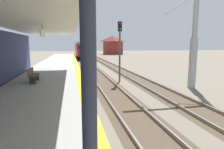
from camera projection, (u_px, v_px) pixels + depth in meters
name	position (u px, v px, depth m)	size (l,w,h in m)	color
station_platform	(48.00, 85.00, 13.69)	(5.00, 80.00, 0.91)	#999993
track_pair_nearest_platform	(101.00, 78.00, 18.52)	(2.34, 120.00, 0.16)	#4C3D2D
track_pair_middle	(134.00, 77.00, 19.22)	(2.34, 120.00, 0.16)	#4C3D2D
approaching_train	(82.00, 49.00, 48.63)	(2.93, 19.60, 4.76)	maroon
rail_signal_post	(120.00, 45.00, 16.79)	(0.32, 0.34, 5.20)	#4C4C4C
catenary_pylon_far_side	(191.00, 40.00, 14.09)	(5.00, 0.40, 7.50)	#9EA3A8
platform_bench	(33.00, 75.00, 12.17)	(0.45, 1.60, 0.88)	brown
distant_trackside_house	(113.00, 45.00, 66.92)	(6.60, 5.28, 6.40)	maroon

